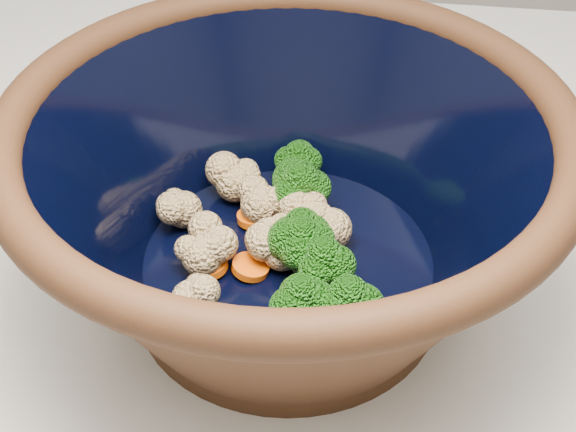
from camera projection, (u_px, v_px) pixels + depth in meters
The scene contains 2 objects.
mixing_bowl at pixel (288, 198), 0.58m from camera, with size 0.40×0.40×0.18m.
vegetable_pile at pixel (286, 236), 0.60m from camera, with size 0.18×0.21×0.06m.
Camera 1 is at (0.09, -0.39, 1.37)m, focal length 50.00 mm.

